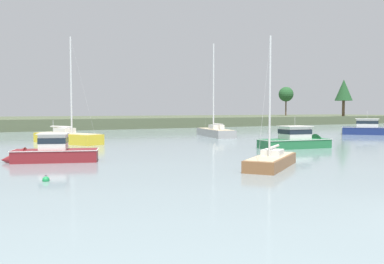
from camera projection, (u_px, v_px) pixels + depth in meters
The scene contains 10 objects.
far_shore_bank at pixel (37, 122), 90.44m from camera, with size 229.58×40.82×2.07m, color #4C563D.
cruiser_green at pixel (301, 143), 40.20m from camera, with size 8.20×3.54×4.00m.
sailboat_grey at pixel (215, 134), 57.77m from camera, with size 4.68×10.04×13.76m.
sailboat_wood at pixel (271, 164), 26.37m from camera, with size 6.32×5.32×8.79m.
sailboat_yellow at pixel (68, 141), 45.60m from camera, with size 6.09×9.38×12.42m.
cruiser_navy at pixel (372, 131), 61.76m from camera, with size 7.03×7.71×4.44m.
cruiser_maroon at pixel (47, 156), 29.20m from camera, with size 6.89×4.02×3.66m.
mooring_buoy_green at pixel (46, 180), 21.27m from camera, with size 0.37×0.37×0.42m.
shore_tree_left at pixel (286, 94), 121.37m from camera, with size 4.33×4.33×8.51m.
shore_tree_far_right at pixel (344, 90), 112.64m from camera, with size 4.73×4.73×10.04m.
Camera 1 is at (-14.17, -7.10, 3.66)m, focal length 38.51 mm.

